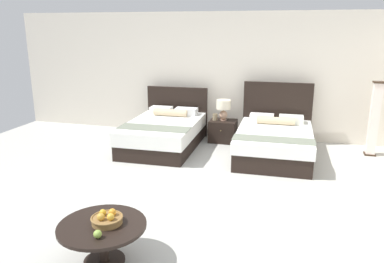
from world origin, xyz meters
TOP-DOWN VIEW (x-y plane):
  - ground_plane at (0.00, 0.00)m, footprint 10.38×10.26m
  - wall_back at (0.00, 3.33)m, footprint 10.38×0.12m
  - bed_near_window at (-1.12, 2.06)m, footprint 1.43×2.16m
  - bed_near_corner at (1.12, 2.07)m, footprint 1.46×2.09m
  - nightstand at (-0.02, 2.77)m, footprint 0.57×0.50m
  - table_lamp at (-0.02, 2.79)m, footprint 0.31×0.31m
  - vase at (-0.19, 2.73)m, footprint 0.10×0.10m
  - coffee_table at (-0.39, -1.92)m, footprint 0.92×0.92m
  - fruit_bowl at (-0.35, -1.89)m, footprint 0.34×0.34m
  - loose_apple at (-0.31, -2.17)m, footprint 0.08×0.08m
  - floor_lamp_corner at (2.93, 2.64)m, footprint 0.20×0.20m

SIDE VIEW (x-z plane):
  - ground_plane at x=0.00m, z-range -0.02..0.00m
  - nightstand at x=-0.02m, z-range 0.00..0.47m
  - bed_near_corner at x=1.12m, z-range -0.34..0.96m
  - bed_near_window at x=-1.12m, z-range -0.25..0.86m
  - coffee_table at x=-0.39m, z-range 0.13..0.57m
  - loose_apple at x=-0.31m, z-range 0.44..0.53m
  - fruit_bowl at x=-0.35m, z-range 0.42..0.57m
  - vase at x=-0.19m, z-range 0.47..0.62m
  - floor_lamp_corner at x=2.93m, z-range 0.00..1.44m
  - table_lamp at x=-0.02m, z-range 0.54..0.98m
  - wall_back at x=0.00m, z-range 0.00..2.75m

